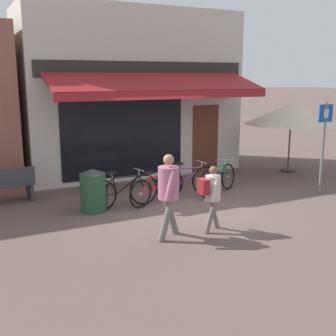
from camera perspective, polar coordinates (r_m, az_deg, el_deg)
The scene contains 12 objects.
ground_plane at distance 9.91m, azimuth 2.47°, elevation -5.16°, with size 160.00×160.00×0.00m, color brown.
shop_front at distance 13.57m, azimuth -5.40°, elevation 10.11°, with size 6.57×4.60×4.92m.
bike_rack_rail at distance 10.36m, azimuth 0.20°, elevation -1.66°, with size 3.33×0.04×0.57m.
bicycle_black at distance 9.73m, azimuth -6.11°, elevation -3.15°, with size 1.79×0.52×0.88m.
bicycle_red at distance 10.02m, azimuth -1.51°, elevation -2.78°, with size 1.65×0.71×0.81m.
bicycle_purple at distance 10.57m, azimuth 2.65°, elevation -1.79°, with size 1.73×0.52×0.89m.
bicycle_green at distance 10.92m, azimuth 6.72°, elevation -1.53°, with size 1.63×0.91×0.85m.
pedestrian_adult at distance 7.75m, azimuth 0.08°, elevation -2.67°, with size 0.56×0.67×1.61m.
pedestrian_child at distance 8.17m, azimuth 5.91°, elevation -3.16°, with size 0.52×0.48×1.31m.
litter_bin at distance 9.54m, azimuth -10.12°, elevation -2.97°, with size 0.58×0.58×0.98m.
parking_sign at distance 11.33m, azimuth 20.34°, elevation 3.79°, with size 0.44×0.07×2.35m.
cafe_parasol at distance 13.71m, azimuth 16.35°, elevation 7.05°, with size 2.86×2.86×2.15m.
Camera 1 is at (-4.56, -8.28, 2.99)m, focal length 45.00 mm.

